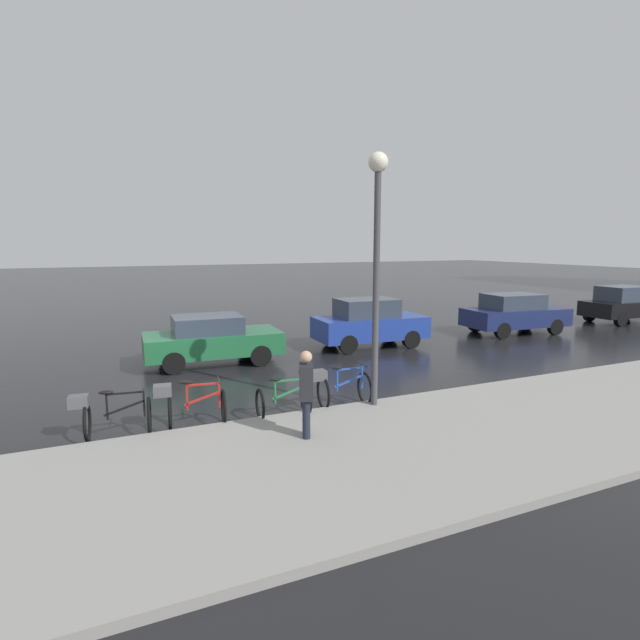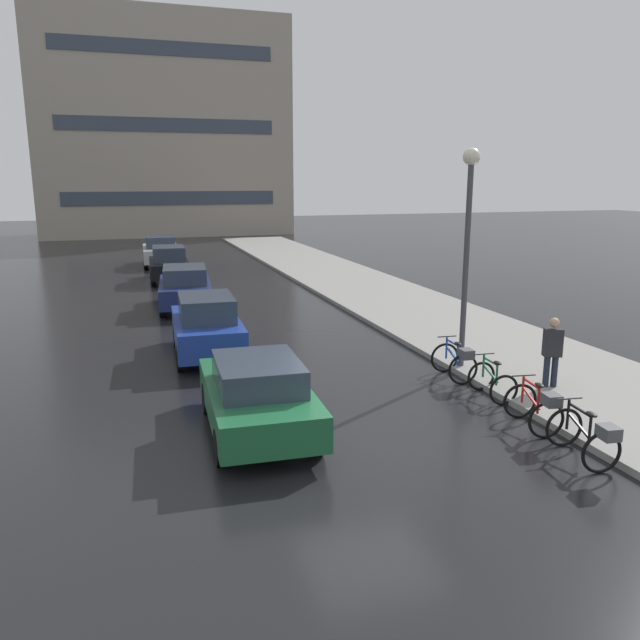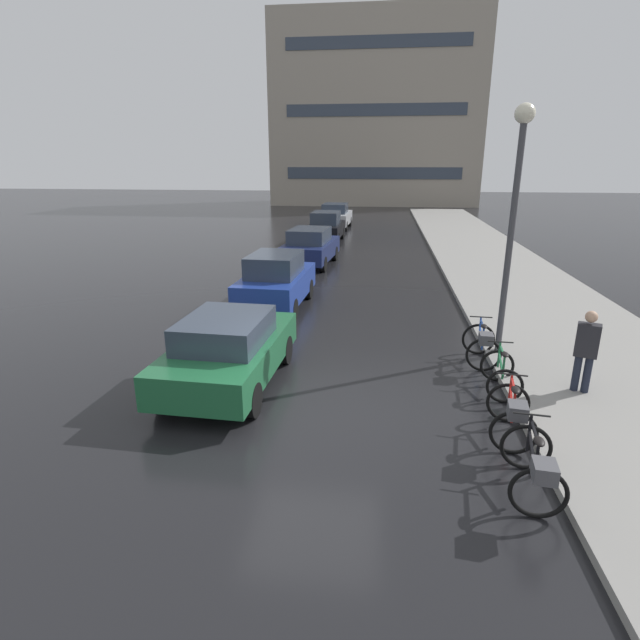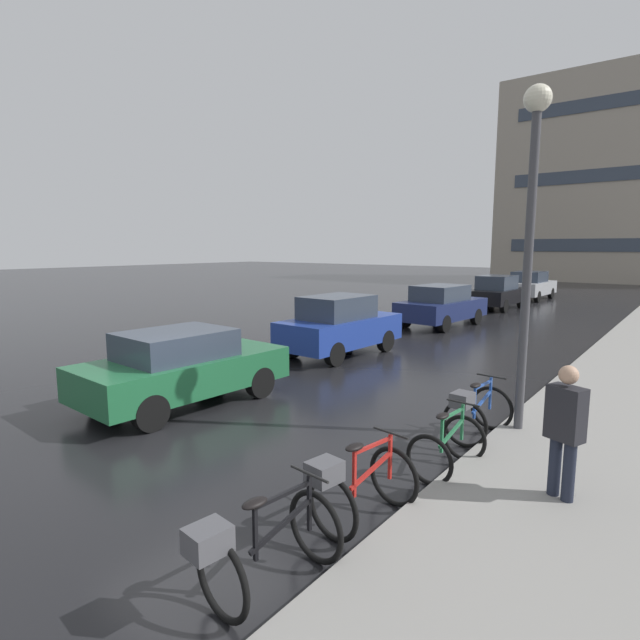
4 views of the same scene
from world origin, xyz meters
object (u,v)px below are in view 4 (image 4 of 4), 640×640
(bicycle_second, at_px, (356,484))
(streetlamp, at_px, (531,208))
(car_navy, at_px, (441,305))
(car_silver, at_px, (530,285))
(pedestrian, at_px, (565,429))
(car_black, at_px, (497,292))
(bicycle_nearest, at_px, (259,546))
(bicycle_third, at_px, (448,446))
(bicycle_farthest, at_px, (475,411))
(car_green, at_px, (182,366))
(car_blue, at_px, (340,325))

(bicycle_second, xyz_separation_m, streetlamp, (0.61, 3.88, 3.19))
(car_navy, bearing_deg, car_silver, 90.37)
(pedestrian, bearing_deg, streetlamp, 117.66)
(car_silver, xyz_separation_m, streetlamp, (5.95, -22.58, 2.86))
(car_silver, bearing_deg, pedestrian, -74.07)
(car_black, bearing_deg, bicycle_nearest, -76.61)
(bicycle_third, height_order, bicycle_farthest, bicycle_farthest)
(car_silver, bearing_deg, bicycle_nearest, -79.29)
(pedestrian, bearing_deg, bicycle_second, -133.25)
(pedestrian, bearing_deg, car_silver, 105.93)
(bicycle_second, xyz_separation_m, car_silver, (-5.33, 26.46, 0.33))
(car_green, height_order, pedestrian, pedestrian)
(car_navy, xyz_separation_m, car_silver, (-0.08, 12.57, 0.01))
(car_navy, relative_size, car_black, 1.09)
(car_black, relative_size, streetlamp, 0.72)
(car_navy, height_order, pedestrian, pedestrian)
(bicycle_farthest, xyz_separation_m, car_green, (-5.26, -1.70, 0.27))
(car_blue, relative_size, pedestrian, 2.28)
(bicycle_farthest, relative_size, streetlamp, 0.25)
(bicycle_second, distance_m, car_green, 5.39)
(car_navy, relative_size, pedestrian, 2.45)
(bicycle_farthest, bearing_deg, bicycle_third, -84.68)
(car_navy, height_order, car_silver, car_silver)
(bicycle_nearest, bearing_deg, streetlamp, 82.85)
(car_green, xyz_separation_m, car_blue, (-0.20, 5.61, 0.09))
(car_blue, xyz_separation_m, car_black, (0.03, 13.48, -0.02))
(bicycle_farthest, relative_size, pedestrian, 0.78)
(car_blue, distance_m, streetlamp, 7.38)
(bicycle_second, bearing_deg, car_silver, 101.40)
(car_green, distance_m, car_blue, 5.62)
(bicycle_farthest, relative_size, car_black, 0.35)
(bicycle_third, bearing_deg, streetlamp, 79.35)
(bicycle_third, bearing_deg, bicycle_farthest, 95.32)
(bicycle_nearest, height_order, bicycle_second, bicycle_second)
(bicycle_nearest, relative_size, car_navy, 0.34)
(bicycle_third, height_order, car_blue, car_blue)
(car_green, distance_m, streetlamp, 6.87)
(bicycle_third, xyz_separation_m, pedestrian, (1.46, -0.09, 0.60))
(streetlamp, bearing_deg, car_green, -158.09)
(car_blue, distance_m, car_black, 13.48)
(bicycle_nearest, xyz_separation_m, car_blue, (-5.30, 8.64, 0.37))
(car_black, bearing_deg, car_silver, 90.14)
(car_green, height_order, car_black, car_black)
(bicycle_third, relative_size, bicycle_farthest, 0.81)
(pedestrian, relative_size, streetlamp, 0.32)
(car_navy, bearing_deg, streetlamp, -59.63)
(car_black, distance_m, pedestrian, 20.12)
(car_navy, distance_m, streetlamp, 11.95)
(car_navy, xyz_separation_m, car_black, (-0.07, 6.77, 0.02))
(bicycle_second, height_order, car_green, car_green)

